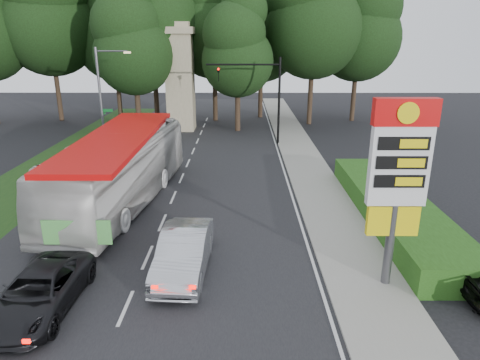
{
  "coord_description": "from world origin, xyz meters",
  "views": [
    {
      "loc": [
        3.91,
        -11.77,
        8.68
      ],
      "look_at": [
        3.83,
        7.62,
        2.2
      ],
      "focal_mm": 32.0,
      "sensor_mm": 36.0,
      "label": 1
    }
  ],
  "objects_px": {
    "transit_bus": "(121,170)",
    "suv_charcoal": "(39,292)",
    "streetlight_signs": "(103,95)",
    "sedan_silver": "(184,252)",
    "monument": "(180,77)",
    "gas_station_pylon": "(399,170)",
    "traffic_signal_mast": "(263,89)"
  },
  "relations": [
    {
      "from": "traffic_signal_mast",
      "to": "monument",
      "type": "relative_size",
      "value": 0.72
    },
    {
      "from": "sedan_silver",
      "to": "suv_charcoal",
      "type": "relative_size",
      "value": 1.02
    },
    {
      "from": "transit_bus",
      "to": "suv_charcoal",
      "type": "relative_size",
      "value": 2.77
    },
    {
      "from": "streetlight_signs",
      "to": "monument",
      "type": "height_order",
      "value": "monument"
    },
    {
      "from": "traffic_signal_mast",
      "to": "streetlight_signs",
      "type": "xyz_separation_m",
      "value": [
        -12.67,
        -1.99,
        -0.23
      ]
    },
    {
      "from": "suv_charcoal",
      "to": "transit_bus",
      "type": "bearing_deg",
      "value": 90.65
    },
    {
      "from": "gas_station_pylon",
      "to": "suv_charcoal",
      "type": "height_order",
      "value": "gas_station_pylon"
    },
    {
      "from": "monument",
      "to": "suv_charcoal",
      "type": "distance_m",
      "value": 29.9
    },
    {
      "from": "transit_bus",
      "to": "suv_charcoal",
      "type": "xyz_separation_m",
      "value": [
        -0.2,
        -9.81,
        -1.22
      ]
    },
    {
      "from": "monument",
      "to": "sedan_silver",
      "type": "height_order",
      "value": "monument"
    },
    {
      "from": "traffic_signal_mast",
      "to": "suv_charcoal",
      "type": "distance_m",
      "value": 25.36
    },
    {
      "from": "transit_bus",
      "to": "streetlight_signs",
      "type": "bearing_deg",
      "value": 117.35
    },
    {
      "from": "gas_station_pylon",
      "to": "suv_charcoal",
      "type": "xyz_separation_m",
      "value": [
        -12.0,
        -1.56,
        -3.76
      ]
    },
    {
      "from": "monument",
      "to": "suv_charcoal",
      "type": "bearing_deg",
      "value": -91.55
    },
    {
      "from": "gas_station_pylon",
      "to": "traffic_signal_mast",
      "type": "xyz_separation_m",
      "value": [
        -3.52,
        22.0,
        0.22
      ]
    },
    {
      "from": "gas_station_pylon",
      "to": "suv_charcoal",
      "type": "relative_size",
      "value": 1.38
    },
    {
      "from": "transit_bus",
      "to": "suv_charcoal",
      "type": "distance_m",
      "value": 9.89
    },
    {
      "from": "streetlight_signs",
      "to": "transit_bus",
      "type": "bearing_deg",
      "value": -69.54
    },
    {
      "from": "traffic_signal_mast",
      "to": "sedan_silver",
      "type": "height_order",
      "value": "traffic_signal_mast"
    },
    {
      "from": "suv_charcoal",
      "to": "gas_station_pylon",
      "type": "bearing_deg",
      "value": 9.22
    },
    {
      "from": "gas_station_pylon",
      "to": "monument",
      "type": "height_order",
      "value": "monument"
    },
    {
      "from": "monument",
      "to": "gas_station_pylon",
      "type": "bearing_deg",
      "value": -68.2
    },
    {
      "from": "traffic_signal_mast",
      "to": "suv_charcoal",
      "type": "xyz_separation_m",
      "value": [
        -8.48,
        -23.56,
        -3.99
      ]
    },
    {
      "from": "traffic_signal_mast",
      "to": "sedan_silver",
      "type": "distance_m",
      "value": 21.77
    },
    {
      "from": "transit_bus",
      "to": "sedan_silver",
      "type": "distance_m",
      "value": 8.53
    },
    {
      "from": "suv_charcoal",
      "to": "traffic_signal_mast",
      "type": "bearing_deg",
      "value": 72.03
    },
    {
      "from": "transit_bus",
      "to": "monument",
      "type": "bearing_deg",
      "value": 95.16
    },
    {
      "from": "streetlight_signs",
      "to": "monument",
      "type": "distance_m",
      "value": 9.44
    },
    {
      "from": "traffic_signal_mast",
      "to": "transit_bus",
      "type": "relative_size",
      "value": 0.53
    },
    {
      "from": "streetlight_signs",
      "to": "sedan_silver",
      "type": "bearing_deg",
      "value": -65.55
    },
    {
      "from": "transit_bus",
      "to": "sedan_silver",
      "type": "relative_size",
      "value": 2.7
    },
    {
      "from": "gas_station_pylon",
      "to": "monument",
      "type": "distance_m",
      "value": 30.17
    }
  ]
}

